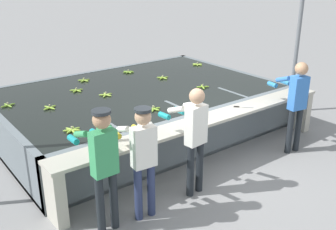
{
  "coord_description": "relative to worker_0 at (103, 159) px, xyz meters",
  "views": [
    {
      "loc": [
        -4.2,
        -4.22,
        3.28
      ],
      "look_at": [
        0.0,
        1.28,
        0.61
      ],
      "focal_mm": 42.0,
      "sensor_mm": 36.0,
      "label": 1
    }
  ],
  "objects": [
    {
      "name": "worker_3",
      "position": [
        3.88,
        -0.03,
        0.0
      ],
      "size": [
        0.48,
        0.74,
        1.7
      ],
      "color": "#1E2328",
      "rests_on": "ground"
    },
    {
      "name": "banana_bunch_floating_0",
      "position": [
        2.76,
        3.83,
        -0.13
      ],
      "size": [
        0.28,
        0.28,
        0.08
      ],
      "color": "#75A333",
      "rests_on": "wash_tank"
    },
    {
      "name": "banana_bunch_floating_9",
      "position": [
        4.55,
        3.4,
        -0.13
      ],
      "size": [
        0.28,
        0.27,
        0.08
      ],
      "color": "#9EC642",
      "rests_on": "wash_tank"
    },
    {
      "name": "worker_2",
      "position": [
        1.49,
        -0.01,
        -0.02
      ],
      "size": [
        0.45,
        0.73,
        1.67
      ],
      "color": "#1E2328",
      "rests_on": "ground"
    },
    {
      "name": "worker_1",
      "position": [
        0.55,
        -0.05,
        -0.06
      ],
      "size": [
        0.45,
        0.73,
        1.6
      ],
      "color": "navy",
      "rests_on": "ground"
    },
    {
      "name": "worker_0",
      "position": [
        0.0,
        0.0,
        0.0
      ],
      "size": [
        0.41,
        0.72,
        1.68
      ],
      "color": "#1E2328",
      "rests_on": "ground"
    },
    {
      "name": "banana_bunch_floating_10",
      "position": [
        0.32,
        2.57,
        -0.13
      ],
      "size": [
        0.28,
        0.28,
        0.08
      ],
      "color": "#8CB738",
      "rests_on": "wash_tank"
    },
    {
      "name": "banana_bunch_floating_3",
      "position": [
        0.21,
        1.39,
        -0.13
      ],
      "size": [
        0.28,
        0.28,
        0.08
      ],
      "color": "#9EC642",
      "rests_on": "wash_tank"
    },
    {
      "name": "banana_bunch_floating_5",
      "position": [
        -0.23,
        3.15,
        -0.13
      ],
      "size": [
        0.28,
        0.28,
        0.08
      ],
      "color": "#75A333",
      "rests_on": "wash_tank"
    },
    {
      "name": "banana_bunch_floating_7",
      "position": [
        1.6,
        3.82,
        -0.13
      ],
      "size": [
        0.26,
        0.28,
        0.08
      ],
      "color": "#8CB738",
      "rests_on": "wash_tank"
    },
    {
      "name": "banana_bunch_floating_6",
      "position": [
        1.48,
        2.61,
        -0.13
      ],
      "size": [
        0.27,
        0.28,
        0.08
      ],
      "color": "#9EC642",
      "rests_on": "wash_tank"
    },
    {
      "name": "banana_bunch_ledge_0",
      "position": [
        0.21,
        0.5,
        -0.13
      ],
      "size": [
        0.28,
        0.28,
        0.08
      ],
      "color": "#8CB738",
      "rests_on": "work_ledge"
    },
    {
      "name": "ground_plane",
      "position": [
        2.21,
        0.29,
        -1.03
      ],
      "size": [
        80.0,
        80.0,
        0.0
      ],
      "primitive_type": "plane",
      "color": "gray",
      "rests_on": "ground"
    },
    {
      "name": "support_post_right",
      "position": [
        5.64,
        1.29,
        0.57
      ],
      "size": [
        0.09,
        0.09,
        3.2
      ],
      "color": "slate",
      "rests_on": "ground"
    },
    {
      "name": "banana_bunch_floating_4",
      "position": [
        3.1,
        2.93,
        -0.13
      ],
      "size": [
        0.27,
        0.27,
        0.08
      ],
      "color": "#8CB738",
      "rests_on": "wash_tank"
    },
    {
      "name": "banana_bunch_floating_8",
      "position": [
        1.75,
        1.4,
        -0.13
      ],
      "size": [
        0.28,
        0.28,
        0.08
      ],
      "color": "#7FAD33",
      "rests_on": "wash_tank"
    },
    {
      "name": "wash_tank",
      "position": [
        2.21,
        2.62,
        -0.59
      ],
      "size": [
        5.56,
        3.77,
        0.88
      ],
      "color": "slate",
      "rests_on": "ground"
    },
    {
      "name": "banana_bunch_floating_1",
      "position": [
        3.34,
        1.86,
        -0.13
      ],
      "size": [
        0.26,
        0.26,
        0.08
      ],
      "color": "#7FAD33",
      "rests_on": "wash_tank"
    },
    {
      "name": "work_ledge",
      "position": [
        2.21,
        0.52,
        -0.38
      ],
      "size": [
        5.56,
        0.45,
        0.88
      ],
      "color": "#B7B2A3",
      "rests_on": "ground"
    },
    {
      "name": "banana_bunch_floating_2",
      "position": [
        1.15,
        3.23,
        -0.13
      ],
      "size": [
        0.26,
        0.28,
        0.08
      ],
      "color": "#8CB738",
      "rests_on": "wash_tank"
    },
    {
      "name": "knife_0",
      "position": [
        3.07,
        0.55,
        -0.14
      ],
      "size": [
        0.27,
        0.26,
        0.02
      ],
      "color": "silver",
      "rests_on": "work_ledge"
    }
  ]
}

